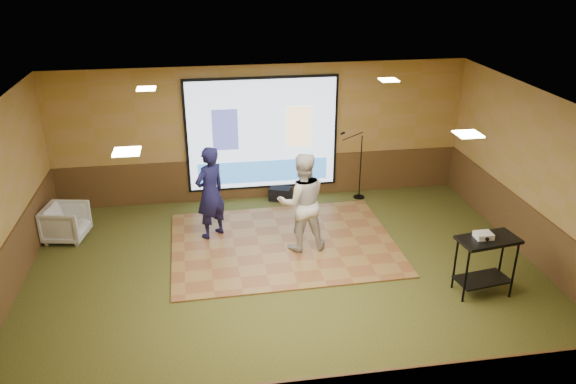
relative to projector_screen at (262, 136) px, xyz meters
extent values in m
plane|color=#2D3C1B|center=(0.00, -3.44, -1.47)|extent=(9.00, 9.00, 0.00)
cube|color=#B4894B|center=(0.00, 0.06, 0.03)|extent=(9.00, 0.04, 3.00)
cube|color=#B4894B|center=(0.00, -6.94, 0.03)|extent=(9.00, 0.04, 3.00)
cube|color=#B4894B|center=(4.50, -3.44, 0.03)|extent=(0.04, 7.00, 3.00)
cube|color=silver|center=(0.00, -3.44, 1.53)|extent=(9.00, 7.00, 0.04)
cube|color=#503A1A|center=(0.00, 0.04, -1.00)|extent=(9.00, 0.04, 0.95)
cube|color=#503A1A|center=(-4.48, -3.44, -1.00)|extent=(0.04, 7.00, 0.95)
cube|color=#503A1A|center=(4.48, -3.44, -1.00)|extent=(0.04, 7.00, 0.95)
cube|color=black|center=(0.00, 0.01, 0.03)|extent=(3.32, 0.03, 2.52)
cube|color=#C9DFFF|center=(0.00, -0.02, 0.03)|extent=(3.20, 0.02, 2.40)
cube|color=#3B4183|center=(-0.80, -0.03, 0.18)|extent=(0.55, 0.01, 0.90)
cube|color=#FCD892|center=(0.80, -0.03, 0.18)|extent=(0.55, 0.01, 0.90)
cube|color=#3476C6|center=(0.00, -0.03, -0.82)|extent=(2.88, 0.01, 0.50)
cube|color=#FFE8BF|center=(-2.20, -1.64, 1.50)|extent=(0.32, 0.32, 0.02)
cube|color=#FFE8BF|center=(2.20, -1.64, 1.50)|extent=(0.32, 0.32, 0.02)
cube|color=#FFE8BF|center=(-2.20, -4.94, 1.50)|extent=(0.32, 0.32, 0.02)
cube|color=#FFE8BF|center=(2.20, -4.94, 1.50)|extent=(0.32, 0.32, 0.02)
cube|color=olive|center=(0.12, -2.23, -1.46)|extent=(4.28, 3.30, 0.03)
imported|color=#161544|center=(-1.21, -1.71, -0.53)|extent=(0.80, 0.76, 1.83)
imported|color=silver|center=(0.43, -2.46, -0.50)|extent=(0.94, 0.74, 1.88)
cylinder|color=black|center=(2.69, -4.56, -0.99)|extent=(0.04, 0.04, 0.96)
cylinder|color=black|center=(3.50, -4.56, -0.99)|extent=(0.04, 0.04, 0.96)
cylinder|color=black|center=(2.69, -4.15, -0.99)|extent=(0.04, 0.04, 0.96)
cylinder|color=black|center=(3.50, -4.15, -0.99)|extent=(0.04, 0.04, 0.96)
cube|color=black|center=(3.09, -4.35, -0.49)|extent=(0.96, 0.51, 0.05)
cube|color=black|center=(3.09, -4.35, -1.22)|extent=(0.86, 0.46, 0.03)
cube|color=white|center=(3.01, -4.33, -0.42)|extent=(0.27, 0.22, 0.09)
cylinder|color=black|center=(2.15, -0.33, -1.47)|extent=(0.25, 0.25, 0.02)
cylinder|color=black|center=(2.15, -0.33, -0.74)|extent=(0.02, 0.02, 1.47)
cylinder|color=black|center=(1.93, -0.33, -0.01)|extent=(0.47, 0.02, 0.18)
cylinder|color=black|center=(1.71, -0.33, 0.07)|extent=(0.11, 0.05, 0.08)
imported|color=gray|center=(-4.00, -1.35, -1.13)|extent=(0.89, 0.87, 0.70)
cube|color=black|center=(0.36, -0.19, -1.33)|extent=(0.56, 0.47, 0.29)
camera|label=1|loc=(-1.27, -11.58, 3.79)|focal=35.00mm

